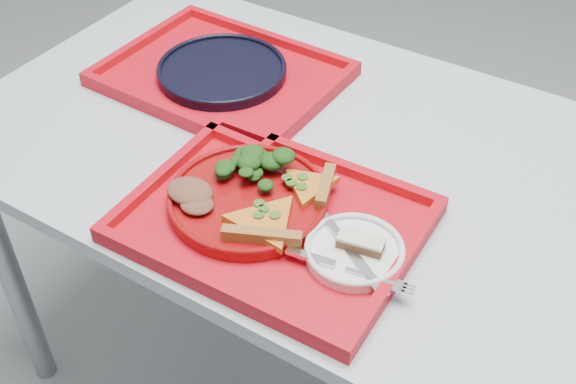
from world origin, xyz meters
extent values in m
cube|color=#B4BFCA|center=(0.00, 0.00, 0.73)|extent=(1.60, 0.80, 0.03)
cylinder|color=gray|center=(-0.72, -0.32, 0.36)|extent=(0.05, 0.05, 0.72)
cylinder|color=gray|center=(-0.72, 0.32, 0.36)|extent=(0.05, 0.05, 0.72)
cube|color=red|center=(-0.09, -0.21, 0.76)|extent=(0.46, 0.36, 0.01)
cube|color=red|center=(-0.41, 0.09, 0.76)|extent=(0.46, 0.36, 0.01)
cylinder|color=maroon|center=(-0.15, -0.20, 0.77)|extent=(0.26, 0.26, 0.02)
cylinder|color=white|center=(0.05, -0.21, 0.77)|extent=(0.15, 0.15, 0.01)
cylinder|color=black|center=(-0.41, 0.09, 0.77)|extent=(0.26, 0.26, 0.02)
ellipsoid|color=black|center=(-0.17, -0.15, 0.80)|extent=(0.10, 0.08, 0.05)
ellipsoid|color=brown|center=(-0.23, -0.25, 0.79)|extent=(0.08, 0.06, 0.02)
cube|color=#502C1A|center=(0.06, -0.20, 0.78)|extent=(0.07, 0.04, 0.01)
cube|color=beige|center=(0.06, -0.20, 0.79)|extent=(0.07, 0.04, 0.00)
cube|color=silver|center=(0.05, -0.22, 0.78)|extent=(0.17, 0.11, 0.01)
cube|color=silver|center=(0.06, -0.25, 0.78)|extent=(0.19, 0.05, 0.01)
camera|label=1|loc=(0.37, -0.90, 1.56)|focal=45.00mm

